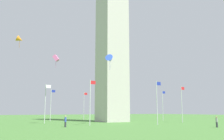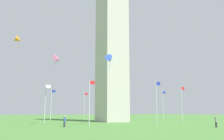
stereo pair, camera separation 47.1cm
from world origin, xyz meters
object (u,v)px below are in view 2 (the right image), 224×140
at_px(flagpole_e, 84,105).
at_px(kite_pink_box, 56,58).
at_px(flagpole_w, 157,101).
at_px(obelisk_monument, 112,10).
at_px(kite_orange_delta, 18,40).
at_px(flagpole_n, 163,104).
at_px(flagpole_se, 51,104).
at_px(kite_blue_delta, 110,59).
at_px(flagpole_s, 45,102).
at_px(flagpole_nw, 182,102).
at_px(person_blue_shirt, 64,121).
at_px(person_gray_shirt, 216,122).
at_px(flagpole_ne, 125,105).
at_px(flagpole_sw, 90,100).

relative_size(flagpole_e, kite_pink_box, 2.98).
bearing_deg(flagpole_w, obelisk_monument, 90.21).
relative_size(flagpole_w, kite_orange_delta, 4.61).
xyz_separation_m(obelisk_monument, flagpole_n, (16.22, 0.00, -23.59)).
relative_size(flagpole_se, kite_blue_delta, 2.60).
xyz_separation_m(flagpole_e, flagpole_s, (-16.16, -16.16, 0.00)).
relative_size(flagpole_se, flagpole_nw, 1.00).
bearing_deg(person_blue_shirt, kite_blue_delta, -12.80).
distance_m(person_blue_shirt, person_gray_shirt, 23.65).
bearing_deg(kite_orange_delta, flagpole_ne, 37.29).
distance_m(person_blue_shirt, kite_orange_delta, 14.32).
xyz_separation_m(flagpole_nw, kite_blue_delta, (-17.66, 1.96, 8.35)).
relative_size(flagpole_ne, person_gray_shirt, 4.81).
relative_size(flagpole_ne, flagpole_sw, 1.00).
xyz_separation_m(flagpole_s, kite_pink_box, (0.63, -3.80, 8.62)).
xyz_separation_m(obelisk_monument, flagpole_e, (0.06, 16.16, -23.59)).
relative_size(flagpole_s, flagpole_sw, 1.00).
bearing_deg(kite_blue_delta, kite_pink_box, 148.61).
xyz_separation_m(person_gray_shirt, kite_orange_delta, (-28.05, 9.99, 11.55)).
xyz_separation_m(flagpole_s, person_gray_shirt, (19.35, -26.21, -3.59)).
xyz_separation_m(obelisk_monument, flagpole_sw, (-11.36, -11.42, -23.59)).
relative_size(flagpole_nw, kite_orange_delta, 4.61).
xyz_separation_m(obelisk_monument, kite_blue_delta, (-6.17, -9.47, -15.24)).
bearing_deg(kite_pink_box, flagpole_ne, 29.47).
bearing_deg(flagpole_nw, kite_orange_delta, -172.48).
xyz_separation_m(obelisk_monument, person_gray_shirt, (3.25, -26.21, -27.18)).
height_order(flagpole_s, person_blue_shirt, flagpole_s).
xyz_separation_m(flagpole_se, flagpole_s, (-4.73, -11.42, 0.00)).
distance_m(kite_pink_box, kite_blue_delta, 10.89).
xyz_separation_m(flagpole_n, flagpole_sw, (-27.58, -11.42, 0.00)).
height_order(flagpole_ne, flagpole_se, same).
relative_size(person_blue_shirt, person_gray_shirt, 1.06).
xyz_separation_m(flagpole_s, flagpole_nw, (27.58, -11.42, 0.00)).
relative_size(obelisk_monument, flagpole_sw, 6.94).
height_order(flagpole_se, person_gray_shirt, flagpole_se).
distance_m(kite_pink_box, kite_orange_delta, 15.55).
relative_size(flagpole_ne, flagpole_nw, 1.00).
xyz_separation_m(obelisk_monument, kite_orange_delta, (-24.80, -16.21, -15.63)).
bearing_deg(flagpole_nw, obelisk_monument, 135.15).
height_order(person_gray_shirt, kite_orange_delta, kite_orange_delta).
bearing_deg(flagpole_e, kite_blue_delta, -103.67).
bearing_deg(kite_blue_delta, flagpole_sw, -159.36).
bearing_deg(person_gray_shirt, flagpole_sw, 46.82).
xyz_separation_m(flagpole_ne, person_gray_shirt, (-8.23, -37.63, -3.59)).
xyz_separation_m(flagpole_se, flagpole_w, (11.42, -27.58, 0.00)).
bearing_deg(flagpole_w, flagpole_s, 135.00).
distance_m(flagpole_se, kite_pink_box, 17.97).
bearing_deg(flagpole_sw, kite_blue_delta, 20.64).
bearing_deg(flagpole_sw, flagpole_nw, -0.00).
xyz_separation_m(flagpole_se, person_blue_shirt, (-5.34, -24.93, -3.53)).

